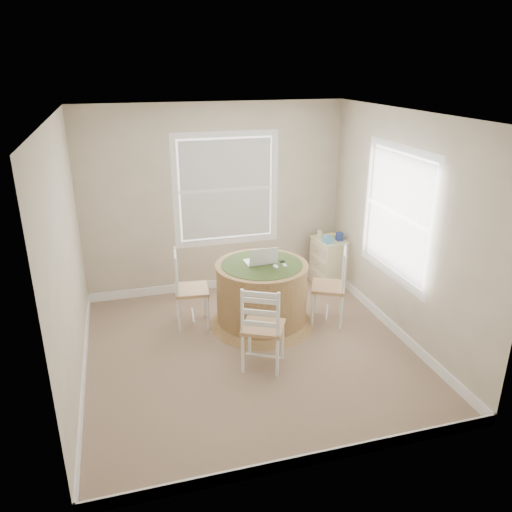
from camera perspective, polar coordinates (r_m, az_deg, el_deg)
name	(u,v)px	position (r m, az deg, el deg)	size (l,w,h in m)	color
room	(261,237)	(5.38, 0.53, 2.15)	(3.64, 3.64, 2.64)	#8C6F59
round_table	(262,292)	(6.12, 0.66, -4.13)	(1.30, 1.30, 0.81)	#9F7F47
chair_left	(192,289)	(6.15, -7.37, -3.80)	(0.42, 0.40, 0.95)	white
chair_near	(263,327)	(5.28, 0.82, -8.08)	(0.42, 0.40, 0.95)	white
chair_right	(328,286)	(6.24, 8.28, -3.46)	(0.42, 0.40, 0.95)	white
laptop	(261,260)	(6.00, 0.55, -0.51)	(0.37, 0.33, 0.24)	white
mouse	(275,266)	(5.89, 2.23, -1.18)	(0.06, 0.10, 0.04)	white
phone	(285,266)	(5.94, 3.31, -1.09)	(0.04, 0.09, 0.02)	#B7BABF
keys	(282,262)	(6.04, 2.98, -0.65)	(0.06, 0.05, 0.03)	black
corner_chest	(328,262)	(7.35, 8.28, -0.64)	(0.45, 0.57, 0.70)	beige
tissue_box	(328,239)	(7.07, 8.26, 1.92)	(0.12, 0.12, 0.10)	#4F92B5
box_yellow	(333,236)	(7.27, 8.76, 2.26)	(0.15, 0.10, 0.06)	#E9D352
box_blue	(339,236)	(7.18, 9.43, 2.22)	(0.08, 0.08, 0.12)	#2E3E8B
cup_cream	(321,234)	(7.30, 7.40, 2.53)	(0.07, 0.07, 0.09)	beige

